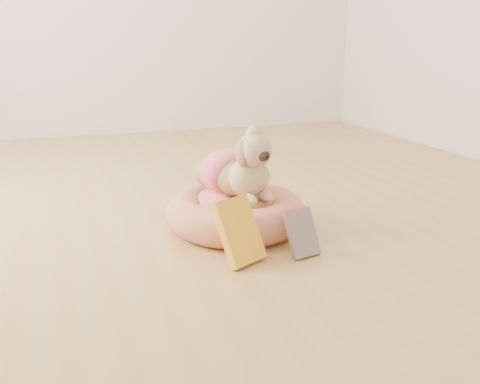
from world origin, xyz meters
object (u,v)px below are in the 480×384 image
object	(u,v)px
dog	(237,158)
book_yellow	(239,231)
pet_bed	(236,213)
book_white	(302,233)

from	to	relation	value
dog	book_yellow	xyz separation A→B (m)	(-0.10, -0.31, -0.18)
pet_bed	book_white	bearing A→B (deg)	-67.37
pet_bed	book_yellow	size ratio (longest dim) A/B	2.40
book_yellow	book_white	bearing A→B (deg)	-30.68
book_yellow	dog	bearing A→B (deg)	45.35
dog	book_white	size ratio (longest dim) A/B	2.35
book_white	dog	bearing A→B (deg)	99.11
book_white	book_yellow	bearing A→B (deg)	163.53
pet_bed	book_white	distance (m)	0.36
pet_bed	book_yellow	bearing A→B (deg)	-106.81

